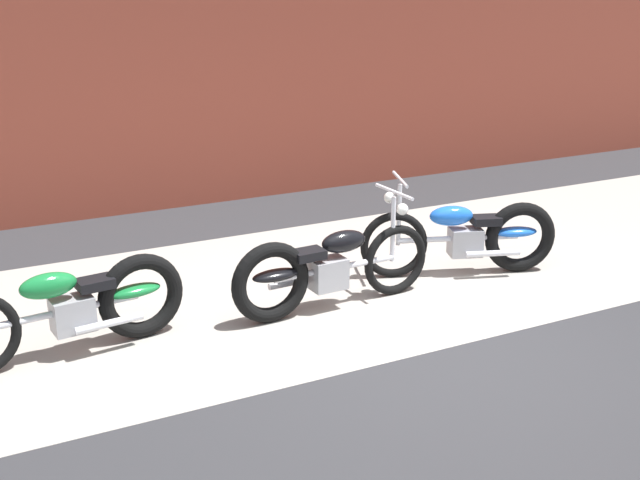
% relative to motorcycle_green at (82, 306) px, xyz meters
% --- Properties ---
extents(ground_plane, '(80.00, 80.00, 0.00)m').
position_rel_motorcycle_green_xyz_m(ground_plane, '(2.46, -1.27, -0.40)').
color(ground_plane, '#2D2D30').
extents(sidewalk_slab, '(36.00, 3.50, 0.01)m').
position_rel_motorcycle_green_xyz_m(sidewalk_slab, '(2.46, 0.48, -0.40)').
color(sidewalk_slab, '#9E998E').
rests_on(sidewalk_slab, ground).
extents(motorcycle_green, '(2.00, 0.58, 1.03)m').
position_rel_motorcycle_green_xyz_m(motorcycle_green, '(0.00, 0.00, 0.00)').
color(motorcycle_green, black).
rests_on(motorcycle_green, ground).
extents(motorcycle_black, '(2.01, 0.58, 1.03)m').
position_rel_motorcycle_green_xyz_m(motorcycle_black, '(2.06, -0.12, 0.00)').
color(motorcycle_black, black).
rests_on(motorcycle_black, ground).
extents(motorcycle_blue, '(1.93, 0.88, 1.03)m').
position_rel_motorcycle_green_xyz_m(motorcycle_blue, '(3.84, 0.02, 0.00)').
color(motorcycle_blue, black).
rests_on(motorcycle_blue, ground).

